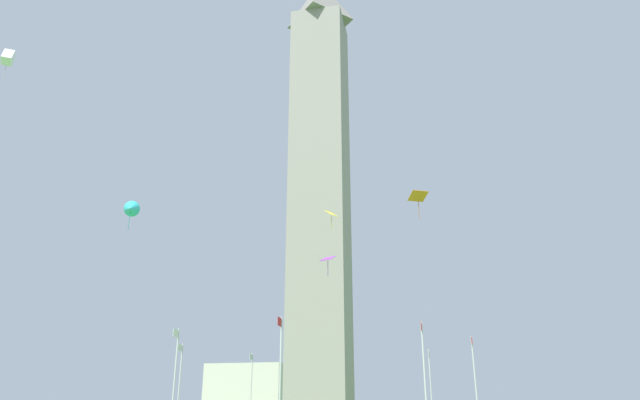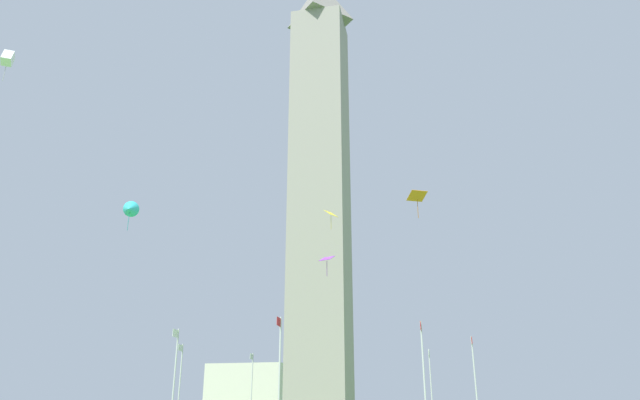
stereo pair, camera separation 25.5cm
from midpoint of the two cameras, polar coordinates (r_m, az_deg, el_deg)
obelisk_monument at (r=63.96m, az=-0.11°, el=2.40°), size 5.93×5.93×53.93m
flagpole_n at (r=44.56m, az=-4.15°, el=-16.71°), size 1.12×0.14×9.05m
flagpole_ne at (r=47.27m, az=10.16°, el=-16.69°), size 1.12×0.14×9.05m
flagpole_e at (r=57.71m, az=15.01°, el=-17.00°), size 1.12×0.14×9.05m
flagpole_se at (r=68.07m, az=10.81°, el=-17.78°), size 1.12×0.14×9.05m
flagpole_s at (r=73.33m, az=2.31°, el=-18.29°), size 1.12×0.14×9.05m
flagpole_sw at (r=71.62m, az=-6.97°, el=-18.11°), size 1.12×0.14×9.05m
flagpole_w at (r=63.50m, az=-13.92°, el=-17.37°), size 1.12×0.14×9.05m
flagpole_nw at (r=52.25m, az=-14.39°, el=-16.74°), size 1.12×0.14×9.05m
kite_white_box at (r=54.50m, az=-28.64°, el=12.30°), size 1.55×1.35×2.93m
kite_yellow_diamond at (r=53.23m, az=1.00°, el=-1.42°), size 1.41×1.34×1.89m
kite_cyan_delta at (r=46.59m, az=-18.41°, el=-0.82°), size 1.80×1.67×2.50m
kite_purple_diamond at (r=43.55m, az=0.62°, el=-5.89°), size 1.15×1.22×1.61m
kite_orange_diamond at (r=43.07m, az=9.53°, el=0.32°), size 1.60×1.63×1.95m
distant_building at (r=102.49m, az=-5.50°, el=-19.01°), size 26.60×11.81×9.44m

